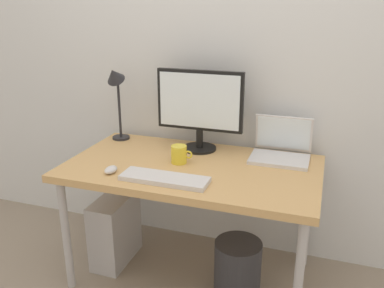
{
  "coord_description": "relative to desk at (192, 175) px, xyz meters",
  "views": [
    {
      "loc": [
        0.66,
        -1.93,
        1.53
      ],
      "look_at": [
        0.0,
        0.0,
        0.82
      ],
      "focal_mm": 38.04,
      "sensor_mm": 36.0,
      "label": 1
    }
  ],
  "objects": [
    {
      "name": "ground_plane",
      "position": [
        0.0,
        0.0,
        -0.64
      ],
      "size": [
        6.0,
        6.0,
        0.0
      ],
      "primitive_type": "plane",
      "color": "gray"
    },
    {
      "name": "back_wall",
      "position": [
        0.0,
        0.44,
        0.66
      ],
      "size": [
        4.4,
        0.04,
        2.6
      ],
      "primitive_type": "cube",
      "color": "silver",
      "rests_on": "ground_plane"
    },
    {
      "name": "desk",
      "position": [
        0.0,
        0.0,
        0.0
      ],
      "size": [
        1.36,
        0.76,
        0.7
      ],
      "color": "tan",
      "rests_on": "ground_plane"
    },
    {
      "name": "monitor",
      "position": [
        -0.04,
        0.25,
        0.33
      ],
      "size": [
        0.51,
        0.2,
        0.47
      ],
      "color": "black",
      "rests_on": "desk"
    },
    {
      "name": "laptop",
      "position": [
        0.44,
        0.26,
        0.12
      ],
      "size": [
        0.32,
        0.26,
        0.23
      ],
      "color": "silver",
      "rests_on": "desk"
    },
    {
      "name": "desk_lamp",
      "position": [
        -0.58,
        0.25,
        0.4
      ],
      "size": [
        0.11,
        0.16,
        0.48
      ],
      "color": "#232328",
      "rests_on": "desk"
    },
    {
      "name": "keyboard",
      "position": [
        -0.06,
        -0.24,
        0.07
      ],
      "size": [
        0.44,
        0.14,
        0.02
      ],
      "primitive_type": "cube",
      "color": "silver",
      "rests_on": "desk"
    },
    {
      "name": "mouse",
      "position": [
        -0.36,
        -0.24,
        0.08
      ],
      "size": [
        0.06,
        0.09,
        0.03
      ],
      "primitive_type": "ellipsoid",
      "color": "silver",
      "rests_on": "desk"
    },
    {
      "name": "coffee_mug",
      "position": [
        -0.08,
        0.01,
        0.11
      ],
      "size": [
        0.12,
        0.09,
        0.1
      ],
      "color": "yellow",
      "rests_on": "desk"
    },
    {
      "name": "computer_tower",
      "position": [
        -0.5,
        -0.01,
        -0.43
      ],
      "size": [
        0.18,
        0.36,
        0.42
      ],
      "primitive_type": "cube",
      "color": "#B2B2B7",
      "rests_on": "ground_plane"
    },
    {
      "name": "wastebasket",
      "position": [
        0.28,
        -0.05,
        -0.49
      ],
      "size": [
        0.26,
        0.26,
        0.3
      ],
      "primitive_type": "cylinder",
      "color": "#333338",
      "rests_on": "ground_plane"
    }
  ]
}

